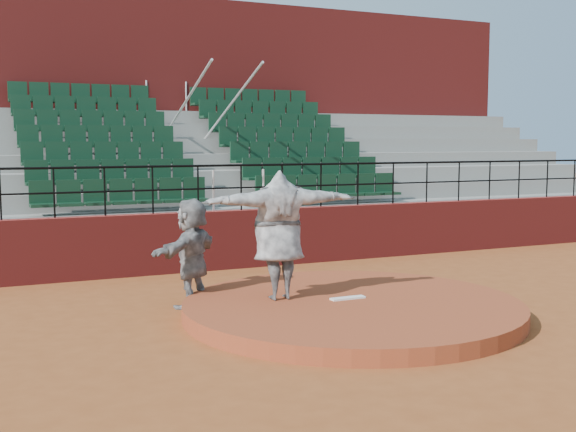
# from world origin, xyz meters

# --- Properties ---
(ground) EXTENTS (90.00, 90.00, 0.00)m
(ground) POSITION_xyz_m (0.00, 0.00, 0.00)
(ground) COLOR brown
(ground) RESTS_ON ground
(pitchers_mound) EXTENTS (5.50, 5.50, 0.25)m
(pitchers_mound) POSITION_xyz_m (0.00, 0.00, 0.12)
(pitchers_mound) COLOR brown
(pitchers_mound) RESTS_ON ground
(pitching_rubber) EXTENTS (0.60, 0.15, 0.03)m
(pitching_rubber) POSITION_xyz_m (0.00, 0.15, 0.27)
(pitching_rubber) COLOR white
(pitching_rubber) RESTS_ON pitchers_mound
(boundary_wall) EXTENTS (24.00, 0.30, 1.30)m
(boundary_wall) POSITION_xyz_m (0.00, 5.00, 0.65)
(boundary_wall) COLOR maroon
(boundary_wall) RESTS_ON ground
(wall_railing) EXTENTS (24.04, 0.05, 1.03)m
(wall_railing) POSITION_xyz_m (0.00, 5.00, 2.03)
(wall_railing) COLOR black
(wall_railing) RESTS_ON boundary_wall
(seating_deck) EXTENTS (24.00, 5.97, 4.63)m
(seating_deck) POSITION_xyz_m (0.00, 8.64, 1.45)
(seating_deck) COLOR gray
(seating_deck) RESTS_ON ground
(press_box_facade) EXTENTS (24.00, 3.00, 7.10)m
(press_box_facade) POSITION_xyz_m (0.00, 12.60, 3.55)
(press_box_facade) COLOR maroon
(press_box_facade) RESTS_ON ground
(pitcher) EXTENTS (2.65, 0.93, 2.11)m
(pitcher) POSITION_xyz_m (-1.02, 0.66, 1.31)
(pitcher) COLOR black
(pitcher) RESTS_ON pitchers_mound
(fielder) EXTENTS (1.67, 1.55, 1.87)m
(fielder) POSITION_xyz_m (-2.15, 1.77, 0.93)
(fielder) COLOR black
(fielder) RESTS_ON ground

